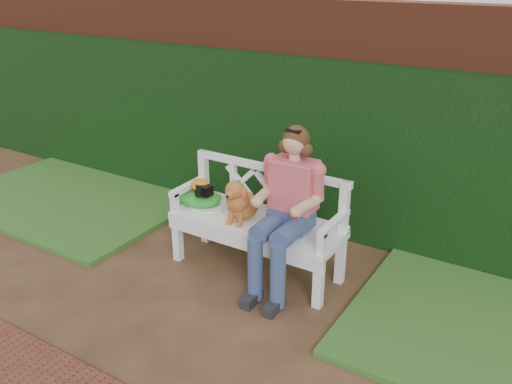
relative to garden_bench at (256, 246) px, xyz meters
The scene contains 11 objects.
ground 0.72m from the garden_bench, 104.40° to the right, with size 60.00×60.00×0.00m, color #392616.
brick_wall 1.52m from the garden_bench, 97.75° to the left, with size 10.00×0.30×2.20m, color brown.
ivy_hedge 1.20m from the garden_bench, 99.39° to the left, with size 10.00×0.18×1.70m, color #174214.
grass_left 2.59m from the garden_bench, behind, with size 2.60×2.00×0.05m, color #275D21.
garden_bench is the anchor object (origin of this frame).
seated_woman 0.54m from the garden_bench, ahead, with size 0.56×0.74×1.32m, color #CA3953, non-canonical shape.
dog 0.46m from the garden_bench, 160.85° to the right, with size 0.26×0.36×0.40m, color olive, non-canonical shape.
tennis_racket 0.60m from the garden_bench, behind, with size 0.62×0.26×0.03m, color white, non-canonical shape.
green_bag 0.68m from the garden_bench, behind, with size 0.40×0.31×0.14m, color #2A981E, non-canonical shape.
camera_item 0.67m from the garden_bench, behind, with size 0.13×0.10×0.09m, color black.
baseball_glove 0.74m from the garden_bench, behind, with size 0.19×0.14×0.12m, color orange.
Camera 1 is at (2.34, -2.84, 2.51)m, focal length 38.00 mm.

